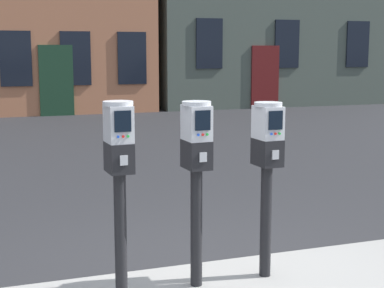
# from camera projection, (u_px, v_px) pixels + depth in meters

# --- Properties ---
(ground_plane) EXTENTS (160.00, 160.00, 0.00)m
(ground_plane) POSITION_uv_depth(u_px,v_px,m) (201.00, 288.00, 4.82)
(ground_plane) COLOR #28282B
(parking_meter_near_kerb) EXTENTS (0.23, 0.26, 1.44)m
(parking_meter_near_kerb) POSITION_uv_depth(u_px,v_px,m) (119.00, 164.00, 4.18)
(parking_meter_near_kerb) COLOR black
(parking_meter_near_kerb) RESTS_ON sidewalk_slab
(parking_meter_twin_adjacent) EXTENTS (0.23, 0.26, 1.42)m
(parking_meter_twin_adjacent) POSITION_uv_depth(u_px,v_px,m) (196.00, 160.00, 4.37)
(parking_meter_twin_adjacent) COLOR black
(parking_meter_twin_adjacent) RESTS_ON sidewalk_slab
(parking_meter_end_of_row) EXTENTS (0.23, 0.26, 1.40)m
(parking_meter_end_of_row) POSITION_uv_depth(u_px,v_px,m) (267.00, 158.00, 4.57)
(parking_meter_end_of_row) COLOR black
(parking_meter_end_of_row) RESTS_ON sidewalk_slab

